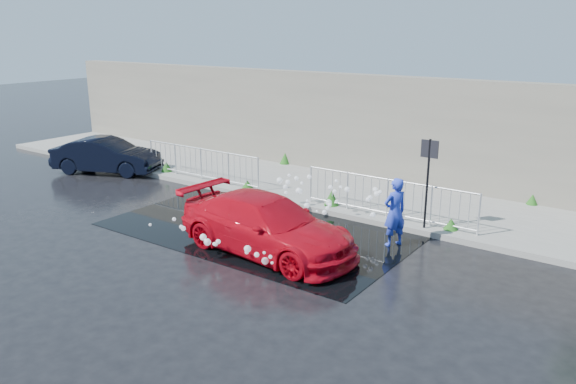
% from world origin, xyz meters
% --- Properties ---
extents(ground, '(90.00, 90.00, 0.00)m').
position_xyz_m(ground, '(0.00, 0.00, 0.00)').
color(ground, black).
rests_on(ground, ground).
extents(pavement, '(30.00, 4.00, 0.15)m').
position_xyz_m(pavement, '(0.00, 5.00, 0.07)').
color(pavement, slate).
rests_on(pavement, ground).
extents(curb, '(30.00, 0.25, 0.16)m').
position_xyz_m(curb, '(0.00, 3.00, 0.08)').
color(curb, slate).
rests_on(curb, ground).
extents(retaining_wall, '(30.00, 0.60, 3.50)m').
position_xyz_m(retaining_wall, '(0.00, 7.20, 1.90)').
color(retaining_wall, '#676156').
rests_on(retaining_wall, pavement).
extents(puddle, '(8.00, 5.00, 0.01)m').
position_xyz_m(puddle, '(0.50, 1.00, 0.01)').
color(puddle, black).
rests_on(puddle, ground).
extents(sign_post, '(0.45, 0.06, 2.50)m').
position_xyz_m(sign_post, '(4.20, 3.10, 1.72)').
color(sign_post, black).
rests_on(sign_post, ground).
extents(railing_left, '(5.05, 0.05, 1.10)m').
position_xyz_m(railing_left, '(-4.00, 3.35, 0.74)').
color(railing_left, silver).
rests_on(railing_left, pavement).
extents(railing_right, '(5.05, 0.05, 1.10)m').
position_xyz_m(railing_right, '(3.00, 3.35, 0.74)').
color(railing_right, silver).
rests_on(railing_right, pavement).
extents(weeds, '(12.17, 3.93, 0.45)m').
position_xyz_m(weeds, '(-0.34, 4.57, 0.34)').
color(weeds, '#144D17').
rests_on(weeds, pavement).
extents(water_spray, '(3.57, 5.67, 0.95)m').
position_xyz_m(water_spray, '(1.43, 1.21, 0.71)').
color(water_spray, white).
rests_on(water_spray, ground).
extents(red_car, '(4.80, 2.25, 1.36)m').
position_xyz_m(red_car, '(1.63, -0.28, 0.68)').
color(red_car, '#BC0716').
rests_on(red_car, ground).
extents(dark_car, '(4.16, 2.81, 1.30)m').
position_xyz_m(dark_car, '(-7.91, 2.42, 0.65)').
color(dark_car, black).
rests_on(dark_car, ground).
extents(person, '(0.66, 0.75, 1.72)m').
position_xyz_m(person, '(3.91, 1.87, 0.86)').
color(person, blue).
rests_on(person, ground).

